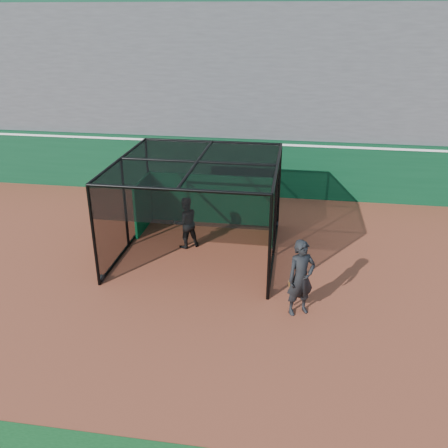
# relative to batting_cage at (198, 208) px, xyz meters

# --- Properties ---
(ground) EXTENTS (120.00, 120.00, 0.00)m
(ground) POSITION_rel_batting_cage_xyz_m (0.85, -2.76, -1.56)
(ground) COLOR brown
(ground) RESTS_ON ground
(outfield_wall) EXTENTS (50.00, 0.50, 2.50)m
(outfield_wall) POSITION_rel_batting_cage_xyz_m (0.85, 5.74, -0.27)
(outfield_wall) COLOR #0A381E
(outfield_wall) RESTS_ON ground
(grandstand) EXTENTS (50.00, 7.85, 8.95)m
(grandstand) POSITION_rel_batting_cage_xyz_m (0.85, 9.51, 2.92)
(grandstand) COLOR #4C4C4F
(grandstand) RESTS_ON ground
(batting_cage) EXTENTS (5.05, 5.24, 3.12)m
(batting_cage) POSITION_rel_batting_cage_xyz_m (0.00, 0.00, 0.00)
(batting_cage) COLOR black
(batting_cage) RESTS_ON ground
(batter) EXTENTS (1.10, 1.05, 1.80)m
(batter) POSITION_rel_batting_cage_xyz_m (-0.51, 0.28, -0.66)
(batter) COLOR black
(batter) RESTS_ON ground
(on_deck_player) EXTENTS (0.92, 0.82, 2.11)m
(on_deck_player) POSITION_rel_batting_cage_xyz_m (3.34, -3.09, -0.50)
(on_deck_player) COLOR black
(on_deck_player) RESTS_ON ground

